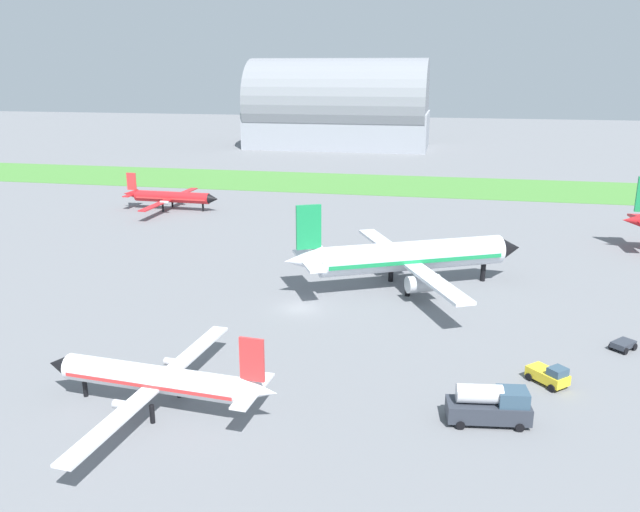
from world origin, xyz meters
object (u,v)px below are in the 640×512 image
Objects in this scene: baggage_cart_midfield at (623,344)px; fuel_truck_by_runway at (490,405)px; airplane_midfield_jet at (408,257)px; airplane_foreground_turboprop at (157,379)px; pushback_tug_near_gate at (549,375)px; airplane_taxiing_turboprop at (170,197)px.

baggage_cart_midfield is 21.82m from fuel_truck_by_runway.
airplane_midfield_jet is 27.26m from baggage_cart_midfield.
airplane_foreground_turboprop is (-17.97, -34.72, -1.46)m from airplane_midfield_jet.
airplane_midfield_jet is at bearing -112.25° from airplane_foreground_turboprop.
pushback_tug_near_gate is at bearing -156.50° from airplane_foreground_turboprop.
baggage_cart_midfield is at bearing 43.46° from fuel_truck_by_runway.
airplane_foreground_turboprop reaches higher than baggage_cart_midfield.
airplane_taxiing_turboprop is at bearing 122.58° from fuel_truck_by_runway.
fuel_truck_by_runway is (-5.56, -7.67, 0.67)m from pushback_tug_near_gate.
airplane_taxiing_turboprop reaches higher than fuel_truck_by_runway.
baggage_cart_midfield is at bearing 95.03° from pushback_tug_near_gate.
airplane_midfield_jet is at bearing 99.14° from baggage_cart_midfield.
airplane_foreground_turboprop is 34.06m from pushback_tug_near_gate.
fuel_truck_by_runway is at bearing -78.77° from pushback_tug_near_gate.
baggage_cart_midfield is at bearing -34.80° from airplane_taxiing_turboprop.
airplane_taxiing_turboprop reaches higher than baggage_cart_midfield.
pushback_tug_near_gate reaches higher than baggage_cart_midfield.
airplane_foreground_turboprop is at bearing -114.46° from pushback_tug_near_gate.
airplane_taxiing_turboprop is at bearing 96.00° from baggage_cart_midfield.
pushback_tug_near_gate is (63.39, -62.00, -1.66)m from airplane_taxiing_turboprop.
airplane_midfield_jet is 28.12m from pushback_tug_near_gate.
fuel_truck_by_runway is (57.83, -69.67, -0.99)m from airplane_taxiing_turboprop.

